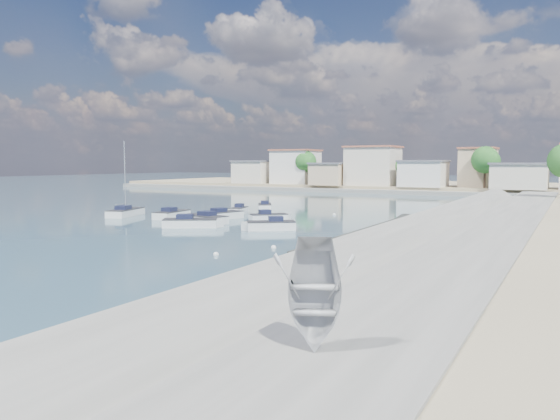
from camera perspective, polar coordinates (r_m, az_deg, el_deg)
name	(u,v)px	position (r m, az deg, el deg)	size (l,w,h in m)	color
ground	(388,207)	(78.65, 11.23, 0.32)	(400.00, 400.00, 0.00)	#2D495A
seawall_walkway	(507,228)	(48.39, 22.67, -1.78)	(5.00, 90.00, 1.80)	slate
breakwater	(371,229)	(50.67, 9.45, -2.00)	(2.00, 31.02, 0.35)	black
far_shore_land	(459,187)	(129.10, 18.16, 2.27)	(160.00, 40.00, 1.40)	gray
far_shore_quay	(438,193)	(108.55, 16.14, 1.69)	(160.00, 2.50, 0.80)	slate
far_town	(502,169)	(112.49, 22.20, 3.94)	(113.01, 12.80, 8.35)	beige
shore_trees	(482,163)	(104.05, 20.37, 4.65)	(74.56, 38.32, 7.92)	#38281E
motorboat_a	(173,215)	(62.86, -11.10, -0.49)	(2.64, 5.72, 1.48)	silver
motorboat_b	(270,218)	(58.03, -1.00, -0.84)	(3.93, 3.96, 1.48)	silver
motorboat_c	(201,219)	(57.27, -8.21, -0.97)	(6.16, 2.97, 1.48)	silver
motorboat_d	(268,226)	(50.76, -1.23, -1.69)	(4.69, 4.08, 1.48)	silver
motorboat_e	(224,216)	(61.07, -5.88, -0.58)	(3.01, 5.59, 1.48)	silver
motorboat_f	(265,207)	(72.18, -1.61, 0.30)	(3.55, 4.41, 1.48)	silver
motorboat_g	(238,211)	(66.26, -4.41, -0.13)	(2.50, 4.35, 1.48)	silver
motorboat_h	(193,223)	(53.64, -9.05, -1.39)	(5.53, 4.44, 1.48)	silver
sailboat	(127,212)	(66.83, -15.71, -0.23)	(3.90, 6.80, 9.00)	silver
mooring_buoys	(337,229)	(51.53, 5.99, -1.98)	(12.48, 34.69, 0.38)	white
overturned_dinghy	(314,341)	(13.33, 3.52, -13.47)	(2.81, 1.32, 0.53)	#A5A8AD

